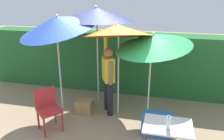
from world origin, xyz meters
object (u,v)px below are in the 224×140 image
(umbrella_yellow, at_px, (57,23))
(bottle_water, at_px, (168,122))
(umbrella_navy, at_px, (96,14))
(folding_table, at_px, (168,129))
(umbrella_rainbow, at_px, (117,30))
(umbrella_orange, at_px, (153,41))
(cooler_box, at_px, (157,124))
(crate_cardboard, at_px, (84,106))
(person_vendor, at_px, (108,76))
(chair_plastic, at_px, (48,107))

(umbrella_yellow, xyz_separation_m, bottle_water, (2.50, -1.39, -1.30))
(umbrella_navy, bearing_deg, folding_table, -48.38)
(umbrella_rainbow, distance_m, umbrella_orange, 0.77)
(umbrella_orange, distance_m, bottle_water, 1.85)
(folding_table, relative_size, bottle_water, 3.33)
(cooler_box, bearing_deg, bottle_water, -77.24)
(umbrella_yellow, height_order, umbrella_navy, umbrella_yellow)
(umbrella_rainbow, relative_size, cooler_box, 3.93)
(umbrella_yellow, bearing_deg, crate_cardboard, -4.21)
(umbrella_yellow, xyz_separation_m, person_vendor, (1.13, 0.12, -1.19))
(umbrella_yellow, distance_m, bottle_water, 3.14)
(umbrella_rainbow, relative_size, umbrella_yellow, 0.91)
(folding_table, bearing_deg, person_vendor, 134.38)
(person_vendor, relative_size, cooler_box, 3.15)
(umbrella_navy, height_order, cooler_box, umbrella_navy)
(umbrella_orange, height_order, bottle_water, umbrella_orange)
(umbrella_navy, xyz_separation_m, chair_plastic, (-0.60, -1.63, -1.74))
(cooler_box, relative_size, bottle_water, 2.49)
(umbrella_yellow, distance_m, folding_table, 3.18)
(crate_cardboard, height_order, bottle_water, bottle_water)
(chair_plastic, height_order, folding_table, chair_plastic)
(chair_plastic, bearing_deg, cooler_box, 7.91)
(umbrella_rainbow, height_order, cooler_box, umbrella_rainbow)
(umbrella_yellow, bearing_deg, folding_table, -27.10)
(person_vendor, height_order, folding_table, person_vendor)
(umbrella_yellow, distance_m, chair_plastic, 1.83)
(umbrella_rainbow, bearing_deg, bottle_water, -51.89)
(umbrella_rainbow, distance_m, cooler_box, 2.11)
(umbrella_orange, relative_size, umbrella_navy, 0.87)
(umbrella_yellow, bearing_deg, bottle_water, -29.05)
(umbrella_orange, distance_m, person_vendor, 1.30)
(cooler_box, xyz_separation_m, folding_table, (0.19, -0.73, 0.39))
(bottle_water, bearing_deg, umbrella_navy, 130.13)
(umbrella_navy, relative_size, folding_table, 3.08)
(umbrella_orange, height_order, person_vendor, umbrella_orange)
(umbrella_yellow, height_order, cooler_box, umbrella_yellow)
(umbrella_orange, bearing_deg, bottle_water, -74.86)
(crate_cardboard, bearing_deg, umbrella_orange, 6.16)
(umbrella_orange, height_order, umbrella_navy, umbrella_navy)
(umbrella_navy, distance_m, crate_cardboard, 2.24)
(cooler_box, height_order, bottle_water, bottle_water)
(cooler_box, bearing_deg, umbrella_yellow, 166.68)
(person_vendor, bearing_deg, umbrella_navy, 124.86)
(cooler_box, bearing_deg, umbrella_orange, 108.06)
(umbrella_rainbow, relative_size, crate_cardboard, 6.11)
(crate_cardboard, bearing_deg, umbrella_navy, 83.08)
(umbrella_yellow, height_order, crate_cardboard, umbrella_yellow)
(umbrella_navy, bearing_deg, umbrella_rainbow, -45.95)
(person_vendor, bearing_deg, crate_cardboard, -163.80)
(umbrella_orange, xyz_separation_m, cooler_box, (0.22, -0.67, -1.58))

